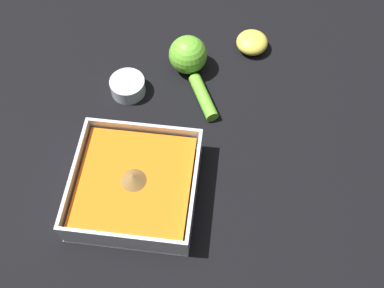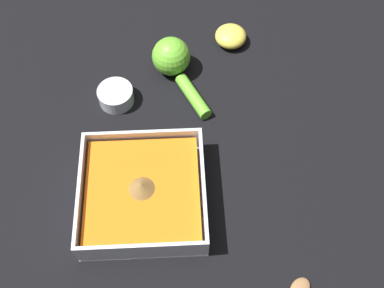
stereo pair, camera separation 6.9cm
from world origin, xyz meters
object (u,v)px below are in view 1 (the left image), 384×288
at_px(lemon_squeezer, 190,60).
at_px(square_dish, 135,186).
at_px(spice_bowl, 128,87).
at_px(lemon_half, 252,42).

bearing_deg(lemon_squeezer, square_dish, 141.61).
relative_size(spice_bowl, lemon_half, 1.04).
xyz_separation_m(square_dish, lemon_squeezer, (-0.06, -0.29, 0.01)).
xyz_separation_m(square_dish, lemon_half, (-0.19, -0.37, -0.01)).
bearing_deg(lemon_half, spice_bowl, 31.11).
distance_m(square_dish, lemon_half, 0.41).
height_order(spice_bowl, lemon_half, lemon_half).
relative_size(square_dish, spice_bowl, 3.03).
bearing_deg(lemon_half, square_dish, 63.14).
bearing_deg(spice_bowl, lemon_squeezer, -150.44).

